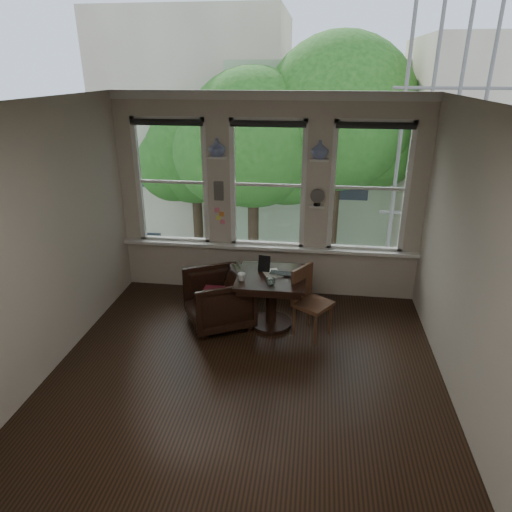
# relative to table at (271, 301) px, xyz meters

# --- Properties ---
(ground) EXTENTS (4.50, 4.50, 0.00)m
(ground) POSITION_rel_table_xyz_m (-0.18, -1.14, -0.38)
(ground) COLOR black
(ground) RESTS_ON ground
(ceiling) EXTENTS (4.50, 4.50, 0.00)m
(ceiling) POSITION_rel_table_xyz_m (-0.18, -1.14, 2.62)
(ceiling) COLOR silver
(ceiling) RESTS_ON ground
(wall_back) EXTENTS (4.50, 0.00, 4.50)m
(wall_back) POSITION_rel_table_xyz_m (-0.18, 1.11, 1.12)
(wall_back) COLOR beige
(wall_back) RESTS_ON ground
(wall_front) EXTENTS (4.50, 0.00, 4.50)m
(wall_front) POSITION_rel_table_xyz_m (-0.18, -3.39, 1.12)
(wall_front) COLOR beige
(wall_front) RESTS_ON ground
(wall_left) EXTENTS (0.00, 4.50, 4.50)m
(wall_left) POSITION_rel_table_xyz_m (-2.43, -1.14, 1.12)
(wall_left) COLOR beige
(wall_left) RESTS_ON ground
(wall_right) EXTENTS (0.00, 4.50, 4.50)m
(wall_right) POSITION_rel_table_xyz_m (2.07, -1.14, 1.12)
(wall_right) COLOR beige
(wall_right) RESTS_ON ground
(window_left) EXTENTS (1.10, 0.12, 1.90)m
(window_left) POSITION_rel_table_xyz_m (-1.63, 1.11, 1.32)
(window_left) COLOR white
(window_left) RESTS_ON ground
(window_center) EXTENTS (1.10, 0.12, 1.90)m
(window_center) POSITION_rel_table_xyz_m (-0.18, 1.11, 1.32)
(window_center) COLOR white
(window_center) RESTS_ON ground
(window_right) EXTENTS (1.10, 0.12, 1.90)m
(window_right) POSITION_rel_table_xyz_m (1.27, 1.11, 1.32)
(window_right) COLOR white
(window_right) RESTS_ON ground
(shelf_left) EXTENTS (0.26, 0.16, 0.03)m
(shelf_left) POSITION_rel_table_xyz_m (-0.90, 1.01, 1.73)
(shelf_left) COLOR white
(shelf_left) RESTS_ON ground
(shelf_right) EXTENTS (0.26, 0.16, 0.03)m
(shelf_right) POSITION_rel_table_xyz_m (0.55, 1.01, 1.73)
(shelf_right) COLOR white
(shelf_right) RESTS_ON ground
(intercom) EXTENTS (0.14, 0.06, 0.28)m
(intercom) POSITION_rel_table_xyz_m (-0.90, 1.04, 1.23)
(intercom) COLOR #59544F
(intercom) RESTS_ON ground
(sticky_notes) EXTENTS (0.16, 0.01, 0.24)m
(sticky_notes) POSITION_rel_table_xyz_m (-0.90, 1.04, 0.88)
(sticky_notes) COLOR pink
(sticky_notes) RESTS_ON ground
(desk_fan) EXTENTS (0.20, 0.20, 0.24)m
(desk_fan) POSITION_rel_table_xyz_m (0.55, 0.99, 1.16)
(desk_fan) COLOR #59544F
(desk_fan) RESTS_ON ground
(vase_left) EXTENTS (0.24, 0.24, 0.25)m
(vase_left) POSITION_rel_table_xyz_m (-0.90, 1.01, 1.86)
(vase_left) COLOR silver
(vase_left) RESTS_ON shelf_left
(vase_right) EXTENTS (0.24, 0.24, 0.25)m
(vase_right) POSITION_rel_table_xyz_m (0.55, 1.01, 1.86)
(vase_right) COLOR silver
(vase_right) RESTS_ON shelf_right
(table) EXTENTS (0.90, 0.90, 0.75)m
(table) POSITION_rel_table_xyz_m (0.00, 0.00, 0.00)
(table) COLOR black
(table) RESTS_ON ground
(armchair_left) EXTENTS (1.12, 1.11, 0.76)m
(armchair_left) POSITION_rel_table_xyz_m (-0.72, -0.07, 0.01)
(armchair_left) COLOR black
(armchair_left) RESTS_ON ground
(cushion_red) EXTENTS (0.45, 0.45, 0.06)m
(cushion_red) POSITION_rel_table_xyz_m (-0.72, -0.07, 0.08)
(cushion_red) COLOR maroon
(cushion_red) RESTS_ON armchair_left
(side_chair_right) EXTENTS (0.58, 0.58, 0.92)m
(side_chair_right) POSITION_rel_table_xyz_m (0.56, -0.16, 0.09)
(side_chair_right) COLOR #452518
(side_chair_right) RESTS_ON ground
(laptop) EXTENTS (0.36, 0.26, 0.03)m
(laptop) POSITION_rel_table_xyz_m (0.13, -0.00, 0.39)
(laptop) COLOR black
(laptop) RESTS_ON table
(mug) EXTENTS (0.11, 0.11, 0.10)m
(mug) POSITION_rel_table_xyz_m (-0.37, -0.20, 0.42)
(mug) COLOR white
(mug) RESTS_ON table
(drinking_glass) EXTENTS (0.12, 0.12, 0.09)m
(drinking_glass) POSITION_rel_table_xyz_m (0.01, -0.28, 0.42)
(drinking_glass) COLOR white
(drinking_glass) RESTS_ON table
(tablet) EXTENTS (0.17, 0.10, 0.22)m
(tablet) POSITION_rel_table_xyz_m (-0.11, 0.13, 0.48)
(tablet) COLOR black
(tablet) RESTS_ON table
(papers) EXTENTS (0.32, 0.36, 0.00)m
(papers) POSITION_rel_table_xyz_m (0.00, 0.07, 0.38)
(papers) COLOR silver
(papers) RESTS_ON table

